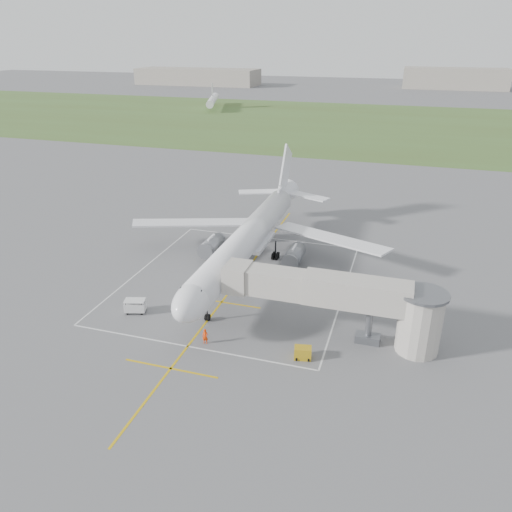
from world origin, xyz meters
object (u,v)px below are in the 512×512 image
(jet_bridge, at_px, (349,300))
(ramp_worker_nose, at_px, (205,336))
(airliner, at_px, (249,238))
(baggage_cart, at_px, (135,306))
(ramp_worker_wing, at_px, (221,263))
(gpu_unit, at_px, (303,353))

(jet_bridge, relative_size, ramp_worker_nose, 13.52)
(airliner, relative_size, jet_bridge, 2.00)
(baggage_cart, bearing_deg, ramp_worker_wing, 53.49)
(airliner, relative_size, baggage_cart, 17.43)
(gpu_unit, bearing_deg, airliner, 110.91)
(airliner, xyz_separation_m, baggage_cart, (-8.80, -16.10, -3.54))
(jet_bridge, distance_m, ramp_worker_nose, 15.63)
(airliner, distance_m, jet_bridge, 21.22)
(gpu_unit, xyz_separation_m, baggage_cart, (-20.84, 3.10, 0.21))
(baggage_cart, relative_size, ramp_worker_wing, 1.60)
(airliner, height_order, jet_bridge, airliner)
(ramp_worker_nose, bearing_deg, gpu_unit, 0.24)
(airliner, relative_size, ramp_worker_nose, 27.01)
(baggage_cart, bearing_deg, ramp_worker_nose, -35.08)
(gpu_unit, height_order, ramp_worker_nose, ramp_worker_nose)
(airliner, bearing_deg, baggage_cart, -118.66)
(ramp_worker_nose, distance_m, ramp_worker_wing, 18.54)
(jet_bridge, xyz_separation_m, baggage_cart, (-24.52, -1.85, -3.90))
(airliner, bearing_deg, jet_bridge, -42.19)
(baggage_cart, height_order, ramp_worker_nose, ramp_worker_nose)
(jet_bridge, relative_size, gpu_unit, 12.20)
(baggage_cart, height_order, ramp_worker_wing, ramp_worker_wing)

